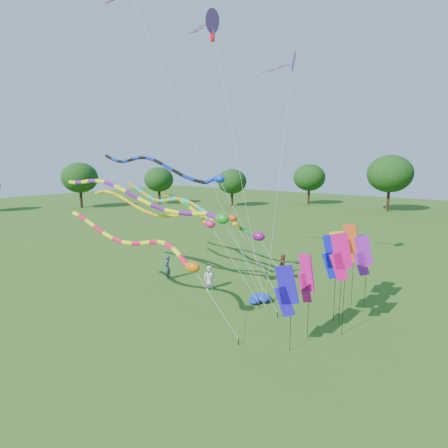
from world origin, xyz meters
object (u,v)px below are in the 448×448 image
Objects in this scene: tube_kite_red at (146,246)px; person_a at (209,277)px; person_c at (283,264)px; blue_nylon_heap at (253,296)px; tube_kite_orange at (163,211)px; person_b at (167,267)px.

person_a is at bearing 85.84° from tube_kite_red.
person_a is (0.51, 5.13, -3.11)m from tube_kite_red.
person_a is 1.02× the size of person_c.
tube_kite_red reaches higher than blue_nylon_heap.
person_a reaches higher than blue_nylon_heap.
person_a is (2.61, 1.68, -4.58)m from tube_kite_orange.
tube_kite_red is 7.96× the size of person_a.
person_c reaches higher than blue_nylon_heap.
person_a is at bearing 179.46° from blue_nylon_heap.
tube_kite_red reaches higher than person_a.
tube_kite_orange is 8.21m from blue_nylon_heap.
tube_kite_orange reaches higher than blue_nylon_heap.
tube_kite_red is 4.29m from tube_kite_orange.
person_b is 1.13× the size of person_c.
person_c is at bearing 19.68° from person_a.
person_c is (5.14, 7.62, -4.60)m from tube_kite_orange.
person_c is at bearing 50.00° from tube_kite_orange.
tube_kite_orange reaches higher than person_b.
tube_kite_orange is at bearing 137.29° from person_c.
tube_kite_orange reaches higher than person_a.
person_b is at bearing 135.84° from person_a.
tube_kite_red is at bearing -128.82° from blue_nylon_heap.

